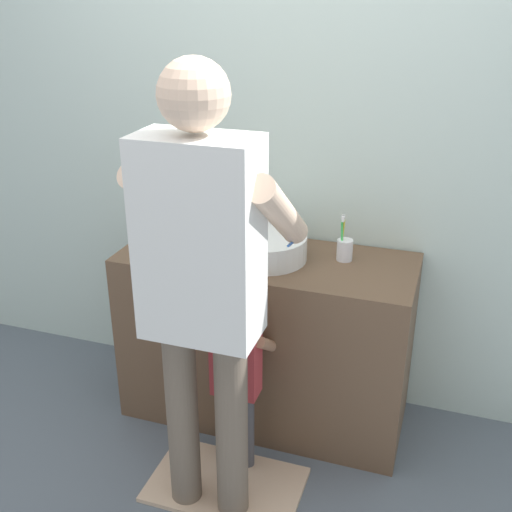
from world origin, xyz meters
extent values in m
plane|color=slate|center=(0.00, 0.00, 0.00)|extent=(14.00, 14.00, 0.00)
cube|color=silver|center=(0.00, 0.62, 1.35)|extent=(4.40, 0.08, 2.70)
cube|color=brown|center=(0.00, 0.30, 0.42)|extent=(1.33, 0.54, 0.84)
cylinder|color=silver|center=(0.00, 0.28, 0.89)|extent=(0.37, 0.37, 0.11)
cylinder|color=beige|center=(0.00, 0.28, 0.90)|extent=(0.30, 0.30, 0.09)
cylinder|color=#B7BABF|center=(0.00, 0.51, 0.93)|extent=(0.03, 0.03, 0.18)
cylinder|color=#B7BABF|center=(0.00, 0.45, 1.01)|extent=(0.02, 0.12, 0.02)
cylinder|color=#B7BABF|center=(-0.07, 0.51, 0.86)|extent=(0.04, 0.04, 0.05)
cylinder|color=#B7BABF|center=(0.07, 0.51, 0.86)|extent=(0.04, 0.04, 0.05)
cylinder|color=silver|center=(0.34, 0.38, 0.89)|extent=(0.07, 0.07, 0.09)
cylinder|color=yellow|center=(0.32, 0.38, 0.94)|extent=(0.02, 0.03, 0.17)
cube|color=white|center=(0.32, 0.38, 1.03)|extent=(0.01, 0.02, 0.02)
cylinder|color=green|center=(0.32, 0.37, 0.94)|extent=(0.02, 0.03, 0.17)
cube|color=white|center=(0.32, 0.37, 1.03)|extent=(0.01, 0.02, 0.02)
cube|color=#CCAD8E|center=(0.00, -0.25, 0.01)|extent=(0.64, 0.40, 0.02)
cylinder|color=#47474C|center=(-0.05, -0.11, 0.20)|extent=(0.06, 0.06, 0.39)
cylinder|color=#47474C|center=(0.05, -0.11, 0.20)|extent=(0.06, 0.06, 0.39)
cube|color=#B7383D|center=(0.00, -0.11, 0.56)|extent=(0.20, 0.11, 0.34)
sphere|color=#A87A5B|center=(0.00, -0.11, 0.80)|extent=(0.11, 0.11, 0.11)
cylinder|color=#A87A5B|center=(-0.11, -0.02, 0.59)|extent=(0.05, 0.24, 0.19)
cylinder|color=#A87A5B|center=(0.11, -0.02, 0.59)|extent=(0.05, 0.24, 0.19)
cylinder|color=#6B5B4C|center=(-0.13, -0.36, 0.41)|extent=(0.12, 0.12, 0.82)
cylinder|color=#6B5B4C|center=(0.07, -0.36, 0.41)|extent=(0.12, 0.12, 0.82)
cube|color=white|center=(-0.03, -0.36, 1.17)|extent=(0.41, 0.23, 0.71)
sphere|color=beige|center=(-0.03, -0.36, 1.65)|extent=(0.23, 0.23, 0.23)
cylinder|color=beige|center=(-0.25, -0.17, 1.24)|extent=(0.10, 0.49, 0.39)
cylinder|color=beige|center=(0.20, -0.17, 1.24)|extent=(0.10, 0.49, 0.39)
cylinder|color=blue|center=(0.20, 0.01, 1.05)|extent=(0.01, 0.14, 0.03)
cube|color=white|center=(0.20, 0.09, 1.06)|extent=(0.01, 0.02, 0.02)
camera|label=1|loc=(0.77, -2.13, 1.97)|focal=43.67mm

